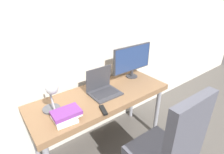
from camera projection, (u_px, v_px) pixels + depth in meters
The scene contains 8 objects.
wall_back at pixel (81, 36), 1.84m from camera, with size 8.00×0.05×2.60m.
desk at pixel (101, 100), 1.86m from camera, with size 1.48×0.58×0.75m.
laptop at pixel (103, 88), 1.84m from camera, with size 0.30×0.26×0.27m.
monitor at pixel (132, 60), 2.12m from camera, with size 0.57×0.15×0.40m.
desk_lamp at pixel (52, 94), 1.44m from camera, with size 0.16×0.25×0.33m.
office_chair at pixel (170, 149), 1.37m from camera, with size 0.57×0.60×1.13m.
book_stack at pixel (66, 115), 1.45m from camera, with size 0.24×0.21×0.08m.
tv_remote at pixel (103, 110), 1.57m from camera, with size 0.08×0.14×0.02m.
Camera 1 is at (-0.86, -1.02, 1.71)m, focal length 28.00 mm.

